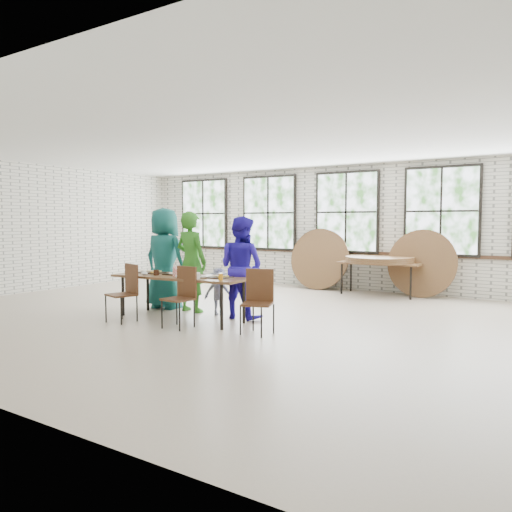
# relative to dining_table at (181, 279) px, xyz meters

# --- Properties ---
(room) EXTENTS (12.00, 12.00, 12.00)m
(room) POSITION_rel_dining_table_xyz_m (0.88, 5.01, 1.14)
(room) COLOR #BDAA96
(room) RESTS_ON ground
(dining_table) EXTENTS (2.46, 0.99, 0.74)m
(dining_table) POSITION_rel_dining_table_xyz_m (0.00, 0.00, 0.00)
(dining_table) COLOR brown
(dining_table) RESTS_ON ground
(chair_near_left) EXTENTS (0.52, 0.50, 0.95)m
(chair_near_left) POSITION_rel_dining_table_xyz_m (-0.64, -0.62, -0.13)
(chair_near_left) COLOR #51301B
(chair_near_left) RESTS_ON ground
(chair_near_right) EXTENTS (0.46, 0.44, 0.95)m
(chair_near_right) POSITION_rel_dining_table_xyz_m (0.43, -0.45, -0.13)
(chair_near_right) COLOR #51301B
(chair_near_right) RESTS_ON ground
(chair_spare) EXTENTS (0.54, 0.53, 0.95)m
(chair_spare) POSITION_rel_dining_table_xyz_m (1.66, -0.17, -0.13)
(chair_spare) COLOR #51301B
(chair_spare) RESTS_ON ground
(adult_teal) EXTENTS (0.93, 0.61, 1.91)m
(adult_teal) POSITION_rel_dining_table_xyz_m (-0.98, 0.65, 0.26)
(adult_teal) COLOR #175958
(adult_teal) RESTS_ON ground
(adult_green) EXTENTS (0.69, 0.47, 1.84)m
(adult_green) POSITION_rel_dining_table_xyz_m (-0.32, 0.65, 0.23)
(adult_green) COLOR #2F7920
(adult_green) RESTS_ON ground
(toddler) EXTENTS (0.62, 0.48, 0.84)m
(toddler) POSITION_rel_dining_table_xyz_m (0.31, 0.65, -0.27)
(toddler) COLOR #151F43
(toddler) RESTS_ON ground
(adult_blue) EXTENTS (0.89, 0.72, 1.74)m
(adult_blue) POSITION_rel_dining_table_xyz_m (0.79, 0.65, 0.18)
(adult_blue) COLOR #2719B0
(adult_blue) RESTS_ON ground
(storage_table) EXTENTS (1.84, 0.84, 0.74)m
(storage_table) POSITION_rel_dining_table_xyz_m (1.90, 4.48, -0.00)
(storage_table) COLOR brown
(storage_table) RESTS_ON ground
(tabletop_clutter) EXTENTS (1.95, 0.58, 0.11)m
(tabletop_clutter) POSITION_rel_dining_table_xyz_m (0.08, -0.04, 0.08)
(tabletop_clutter) COLOR black
(tabletop_clutter) RESTS_ON dining_table
(round_tops_stacked) EXTENTS (1.50, 1.50, 0.13)m
(round_tops_stacked) POSITION_rel_dining_table_xyz_m (1.90, 4.48, 0.12)
(round_tops_stacked) COLOR brown
(round_tops_stacked) RESTS_ON storage_table
(round_tops_leaning) EXTENTS (4.03, 0.50, 1.48)m
(round_tops_leaning) POSITION_rel_dining_table_xyz_m (1.11, 4.75, 0.05)
(round_tops_leaning) COLOR brown
(round_tops_leaning) RESTS_ON ground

